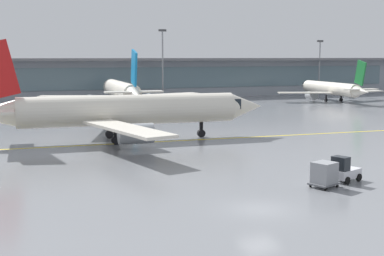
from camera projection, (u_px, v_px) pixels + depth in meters
ground_plane at (259, 209)px, 34.37m from camera, size 400.00×400.00×0.00m
taxiway_centreline_stripe at (134, 143)px, 60.93m from camera, size 109.82×6.94×0.01m
terminal_concourse at (65, 79)px, 120.31m from camera, size 186.48×11.00×9.60m
gate_airplane_1 at (121, 91)px, 101.92m from camera, size 31.44×33.87×11.22m
gate_airplane_2 at (331, 89)px, 118.04m from camera, size 26.05×28.12×9.31m
taxiing_regional_jet at (126, 111)px, 62.17m from camera, size 35.76×33.20×11.84m
baggage_tug at (344, 171)px, 41.94m from camera, size 2.93×2.32×2.10m
cargo_dolly_lead at (324, 174)px, 40.14m from camera, size 2.53×2.24×1.94m
apron_light_mast_2 at (163, 62)px, 118.98m from camera, size 1.80×0.36×16.04m
apron_light_mast_3 at (319, 65)px, 136.71m from camera, size 1.80×0.36×14.17m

